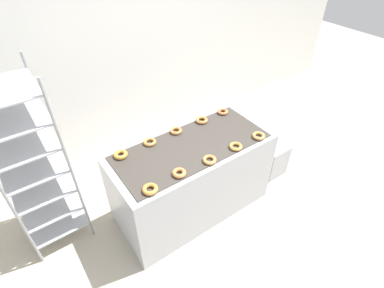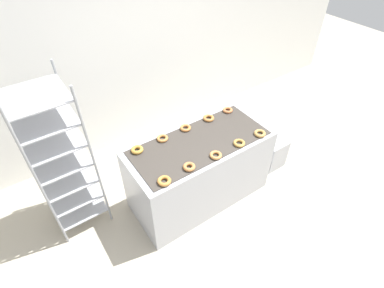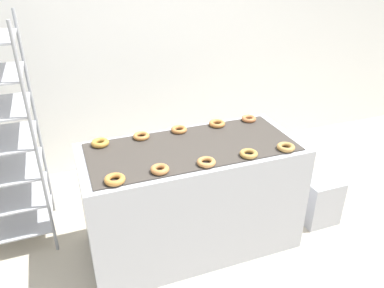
# 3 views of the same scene
# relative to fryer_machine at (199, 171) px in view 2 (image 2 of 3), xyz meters

# --- Properties ---
(ground_plane) EXTENTS (14.00, 14.00, 0.00)m
(ground_plane) POSITION_rel_fryer_machine_xyz_m (-0.00, -0.61, -0.44)
(ground_plane) COLOR #B2A893
(wall_back) EXTENTS (8.00, 0.05, 2.80)m
(wall_back) POSITION_rel_fryer_machine_xyz_m (-0.00, 1.51, 0.96)
(wall_back) COLOR white
(wall_back) RESTS_ON ground_plane
(fryer_machine) EXTENTS (1.60, 0.72, 0.88)m
(fryer_machine) POSITION_rel_fryer_machine_xyz_m (0.00, 0.00, 0.00)
(fryer_machine) COLOR #A8AAB2
(fryer_machine) RESTS_ON ground_plane
(baking_rack_cart) EXTENTS (0.53, 0.57, 1.76)m
(baking_rack_cart) POSITION_rel_fryer_machine_xyz_m (-1.29, 0.56, 0.46)
(baking_rack_cart) COLOR gray
(baking_rack_cart) RESTS_ON ground_plane
(glaze_bin) EXTENTS (0.31, 0.30, 0.41)m
(glaze_bin) POSITION_rel_fryer_machine_xyz_m (1.13, -0.10, -0.23)
(glaze_bin) COLOR #A8AAB2
(glaze_bin) RESTS_ON ground_plane
(donut_near_leftmost) EXTENTS (0.13, 0.13, 0.04)m
(donut_near_leftmost) POSITION_rel_fryer_machine_xyz_m (-0.60, -0.27, 0.46)
(donut_near_leftmost) COLOR #B67835
(donut_near_leftmost) RESTS_ON fryer_machine
(donut_near_left) EXTENTS (0.12, 0.12, 0.04)m
(donut_near_left) POSITION_rel_fryer_machine_xyz_m (-0.31, -0.25, 0.46)
(donut_near_left) COLOR #B2713C
(donut_near_left) RESTS_ON fryer_machine
(donut_near_center) EXTENTS (0.12, 0.12, 0.03)m
(donut_near_center) POSITION_rel_fryer_machine_xyz_m (-0.00, -0.27, 0.46)
(donut_near_center) COLOR #B47941
(donut_near_center) RESTS_ON fryer_machine
(donut_near_right) EXTENTS (0.12, 0.12, 0.03)m
(donut_near_right) POSITION_rel_fryer_machine_xyz_m (0.31, -0.26, 0.46)
(donut_near_right) COLOR #A97E3B
(donut_near_right) RESTS_ON fryer_machine
(donut_near_rightmost) EXTENTS (0.13, 0.13, 0.03)m
(donut_near_rightmost) POSITION_rel_fryer_machine_xyz_m (0.60, -0.27, 0.46)
(donut_near_rightmost) COLOR #AC8043
(donut_near_rightmost) RESTS_ON fryer_machine
(donut_far_leftmost) EXTENTS (0.13, 0.13, 0.04)m
(donut_far_leftmost) POSITION_rel_fryer_machine_xyz_m (-0.61, 0.25, 0.46)
(donut_far_leftmost) COLOR #B27F32
(donut_far_leftmost) RESTS_ON fryer_machine
(donut_far_left) EXTENTS (0.12, 0.12, 0.03)m
(donut_far_left) POSITION_rel_fryer_machine_xyz_m (-0.31, 0.26, 0.46)
(donut_far_left) COLOR #B4743A
(donut_far_left) RESTS_ON fryer_machine
(donut_far_center) EXTENTS (0.12, 0.12, 0.03)m
(donut_far_center) POSITION_rel_fryer_machine_xyz_m (-0.01, 0.27, 0.46)
(donut_far_center) COLOR #B57038
(donut_far_center) RESTS_ON fryer_machine
(donut_far_right) EXTENTS (0.13, 0.13, 0.03)m
(donut_far_right) POSITION_rel_fryer_machine_xyz_m (0.31, 0.27, 0.46)
(donut_far_right) COLOR #B27136
(donut_far_right) RESTS_ON fryer_machine
(donut_far_rightmost) EXTENTS (0.12, 0.12, 0.03)m
(donut_far_rightmost) POSITION_rel_fryer_machine_xyz_m (0.60, 0.27, 0.46)
(donut_far_rightmost) COLOR #B76A3C
(donut_far_rightmost) RESTS_ON fryer_machine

